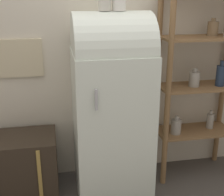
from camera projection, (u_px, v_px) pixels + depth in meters
name	position (u px, v px, depth m)	size (l,w,h in m)	color
wall_back	(104.00, 37.00, 2.82)	(7.00, 0.09, 2.70)	beige
refrigerator	(112.00, 102.00, 2.67)	(0.64, 0.67, 1.60)	silver
suitcase_trunk	(20.00, 165.00, 2.76)	(0.65, 0.45, 0.55)	#33281E
shelf_unit	(200.00, 74.00, 2.87)	(0.75, 0.36, 1.81)	olive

